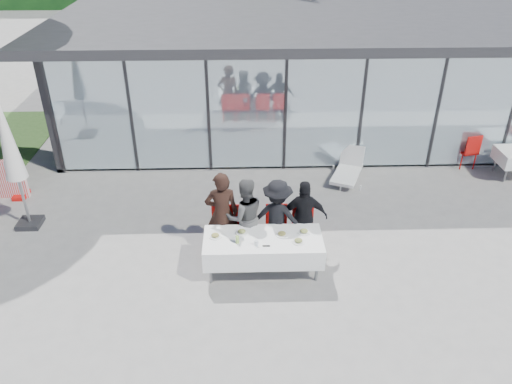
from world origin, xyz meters
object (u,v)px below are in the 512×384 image
plate_c (282,234)px  folded_eyeglasses (266,246)px  diner_chair_a (223,226)px  lounger (348,168)px  spare_chair_b (470,150)px  diner_chair_d (303,225)px  dining_table (263,247)px  diner_a (222,213)px  diner_chair_c (277,225)px  diner_c (277,217)px  diner_d (304,217)px  plate_extra (298,241)px  diner_b (245,217)px  diner_chair_b (245,226)px  juice_bottle (237,240)px  plate_b (242,232)px  plate_a (215,236)px  plate_d (304,231)px  market_umbrella (9,147)px

plate_c → folded_eyeglasses: bearing=-132.4°
diner_chair_a → lounger: (3.17, 2.98, -0.28)m
folded_eyeglasses → spare_chair_b: 7.16m
spare_chair_b → plate_c: bearing=-142.6°
folded_eyeglasses → diner_chair_d: bearing=51.3°
folded_eyeglasses → dining_table: bearing=101.1°
diner_chair_d → folded_eyeglasses: diner_chair_d is taller
lounger → plate_c: bearing=-119.0°
diner_a → diner_chair_c: bearing=179.6°
diner_c → plate_c: bearing=111.1°
diner_d → folded_eyeglasses: (-0.80, -0.90, -0.04)m
diner_chair_c → plate_extra: (0.35, -0.89, 0.24)m
diner_c → spare_chair_b: bearing=-131.3°
diner_chair_a → folded_eyeglasses: size_ratio=6.96×
plate_c → spare_chair_b: 6.70m
diner_b → diner_chair_b: diner_b is taller
diner_a → diner_chair_c: diner_a is taller
diner_c → plate_extra: size_ratio=6.74×
diner_d → lounger: (1.53, 3.08, -0.54)m
plate_extra → folded_eyeglasses: bearing=-169.7°
diner_b → juice_bottle: size_ratio=10.83×
diner_a → plate_extra: bearing=145.7°
diner_chair_b → plate_c: (0.70, -0.66, 0.24)m
diner_b → diner_a: bearing=-13.2°
diner_d → juice_bottle: bearing=32.5°
diner_c → plate_b: 0.85m
diner_chair_c → spare_chair_b: bearing=32.4°
dining_table → plate_a: bearing=175.3°
diner_c → plate_c: diner_c is taller
diner_chair_b → juice_bottle: bearing=-99.4°
plate_c → lounger: 4.19m
diner_chair_d → diner_chair_a: bearing=180.0°
diner_chair_c → diner_chair_d: size_ratio=1.00×
dining_table → plate_d: size_ratio=9.44×
diner_a → plate_c: (1.15, -0.55, -0.13)m
diner_chair_b → market_umbrella: market_umbrella is taller
diner_chair_a → diner_chair_b: size_ratio=1.00×
plate_a → plate_d: 1.70m
diner_d → diner_chair_b: bearing=-2.7°
plate_b → spare_chair_b: 7.27m
diner_chair_c → market_umbrella: bearing=170.1°
plate_a → plate_c: bearing=0.9°
diner_d → juice_bottle: diner_d is taller
dining_table → diner_a: 1.09m
plate_c → plate_extra: (0.29, -0.23, 0.00)m
diner_chair_d → lounger: bearing=62.8°
diner_chair_d → lounger: diner_chair_d is taller
dining_table → diner_chair_d: size_ratio=2.32×
plate_c → spare_chair_b: spare_chair_b is taller
diner_chair_a → market_umbrella: (-4.33, 0.95, 1.39)m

